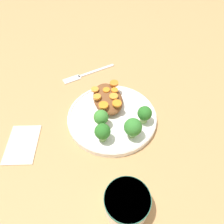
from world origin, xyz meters
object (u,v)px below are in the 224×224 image
object	(u,v)px
plate	(112,117)
dip_bowl	(127,202)
napkin	(22,144)
fork	(85,74)

from	to	relation	value
plate	dip_bowl	distance (m)	0.24
plate	napkin	bearing A→B (deg)	-83.99
plate	fork	size ratio (longest dim) A/B	1.29
dip_bowl	fork	bearing A→B (deg)	-178.21
fork	napkin	xyz separation A→B (m)	(0.24, -0.20, 0.00)
dip_bowl	napkin	size ratio (longest dim) A/B	0.71
fork	napkin	bearing A→B (deg)	34.23
napkin	fork	bearing A→B (deg)	139.58
plate	dip_bowl	world-z (taller)	dip_bowl
fork	napkin	size ratio (longest dim) A/B	1.45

